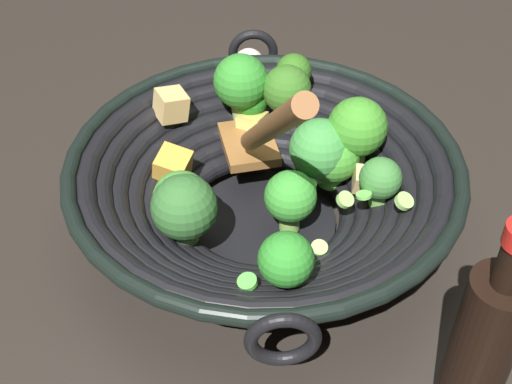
% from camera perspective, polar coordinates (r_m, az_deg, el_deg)
% --- Properties ---
extents(ground_plane, '(4.00, 4.00, 0.00)m').
position_cam_1_polar(ground_plane, '(0.67, 0.65, -2.80)').
color(ground_plane, '#28231E').
extents(wok, '(0.39, 0.36, 0.23)m').
position_cam_1_polar(wok, '(0.63, 0.83, 1.02)').
color(wok, black).
rests_on(wok, ground).
extents(soy_sauce_bottle, '(0.04, 0.04, 0.19)m').
position_cam_1_polar(soy_sauce_bottle, '(0.51, 18.12, -11.78)').
color(soy_sauce_bottle, black).
rests_on(soy_sauce_bottle, ground).
extents(garlic_bulb, '(0.04, 0.04, 0.04)m').
position_cam_1_polar(garlic_bulb, '(0.86, -0.59, 10.43)').
color(garlic_bulb, silver).
rests_on(garlic_bulb, ground).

